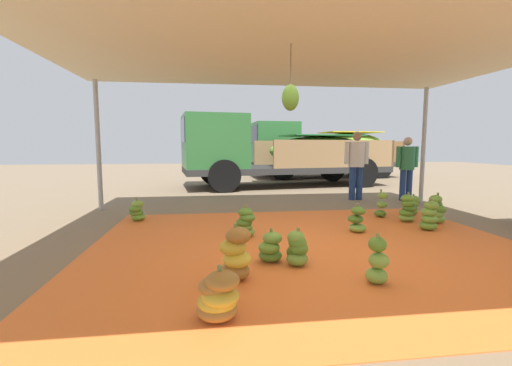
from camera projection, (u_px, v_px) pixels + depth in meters
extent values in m
plane|color=#7F6B51|center=(273.00, 208.00, 7.77)|extent=(40.00, 40.00, 0.00)
cube|color=orange|center=(311.00, 247.00, 4.82)|extent=(6.15, 5.13, 0.01)
cylinder|color=#9EA0A5|center=(98.00, 146.00, 7.43)|extent=(0.10, 0.10, 2.81)
cylinder|color=#9EA0A5|center=(424.00, 146.00, 8.40)|extent=(0.10, 0.10, 2.81)
cube|color=beige|center=(315.00, 37.00, 4.51)|extent=(8.00, 7.00, 0.06)
cylinder|color=#4C422D|center=(291.00, 63.00, 4.72)|extent=(0.01, 0.01, 0.53)
ellipsoid|color=#518428|center=(290.00, 98.00, 4.77)|extent=(0.24, 0.24, 0.36)
ellipsoid|color=#6B9E38|center=(246.00, 232.00, 5.33)|extent=(0.36, 0.36, 0.14)
ellipsoid|color=#518428|center=(244.00, 227.00, 5.31)|extent=(0.28, 0.28, 0.14)
ellipsoid|color=#477523|center=(244.00, 222.00, 5.29)|extent=(0.31, 0.31, 0.14)
ellipsoid|color=#518428|center=(247.00, 218.00, 5.28)|extent=(0.34, 0.34, 0.14)
ellipsoid|color=#518428|center=(245.00, 212.00, 5.30)|extent=(0.32, 0.32, 0.14)
cylinder|color=olive|center=(246.00, 209.00, 5.27)|extent=(0.04, 0.04, 0.12)
ellipsoid|color=#60932D|center=(138.00, 217.00, 6.45)|extent=(0.35, 0.35, 0.14)
ellipsoid|color=#518428|center=(136.00, 213.00, 6.43)|extent=(0.26, 0.26, 0.14)
ellipsoid|color=#518428|center=(135.00, 209.00, 6.38)|extent=(0.27, 0.27, 0.14)
ellipsoid|color=#75A83D|center=(137.00, 204.00, 6.42)|extent=(0.25, 0.25, 0.14)
cylinder|color=olive|center=(137.00, 201.00, 6.39)|extent=(0.04, 0.04, 0.12)
ellipsoid|color=#6B9E38|center=(297.00, 259.00, 4.03)|extent=(0.33, 0.33, 0.17)
ellipsoid|color=#477523|center=(296.00, 252.00, 4.08)|extent=(0.24, 0.24, 0.17)
ellipsoid|color=#518428|center=(299.00, 248.00, 4.03)|extent=(0.25, 0.25, 0.17)
ellipsoid|color=#518428|center=(298.00, 243.00, 4.03)|extent=(0.28, 0.28, 0.17)
ellipsoid|color=#6B9E38|center=(296.00, 238.00, 4.03)|extent=(0.29, 0.29, 0.17)
cylinder|color=olive|center=(298.00, 233.00, 4.03)|extent=(0.04, 0.04, 0.12)
ellipsoid|color=#477523|center=(380.00, 213.00, 6.79)|extent=(0.32, 0.32, 0.14)
ellipsoid|color=#6B9E38|center=(382.00, 205.00, 6.75)|extent=(0.23, 0.23, 0.14)
ellipsoid|color=#75A83D|center=(383.00, 196.00, 6.72)|extent=(0.24, 0.24, 0.14)
cylinder|color=olive|center=(381.00, 192.00, 6.73)|extent=(0.04, 0.04, 0.12)
ellipsoid|color=#75A83D|center=(406.00, 217.00, 6.39)|extent=(0.40, 0.40, 0.15)
ellipsoid|color=#518428|center=(407.00, 213.00, 6.36)|extent=(0.37, 0.37, 0.15)
ellipsoid|color=#477523|center=(410.00, 208.00, 6.34)|extent=(0.31, 0.31, 0.15)
ellipsoid|color=#518428|center=(408.00, 204.00, 6.32)|extent=(0.30, 0.30, 0.15)
ellipsoid|color=#60932D|center=(407.00, 199.00, 6.33)|extent=(0.28, 0.28, 0.15)
cylinder|color=olive|center=(408.00, 195.00, 6.33)|extent=(0.04, 0.04, 0.12)
ellipsoid|color=#75A83D|center=(411.00, 211.00, 6.99)|extent=(0.26, 0.26, 0.17)
ellipsoid|color=#75A83D|center=(412.00, 207.00, 6.99)|extent=(0.25, 0.25, 0.17)
ellipsoid|color=#6B9E38|center=(413.00, 204.00, 6.96)|extent=(0.25, 0.25, 0.17)
ellipsoid|color=#6B9E38|center=(415.00, 200.00, 6.95)|extent=(0.23, 0.23, 0.17)
cylinder|color=olive|center=(413.00, 197.00, 6.94)|extent=(0.04, 0.04, 0.12)
ellipsoid|color=#996628|center=(217.00, 310.00, 2.80)|extent=(0.39, 0.39, 0.15)
ellipsoid|color=gold|center=(217.00, 302.00, 2.80)|extent=(0.36, 0.36, 0.15)
ellipsoid|color=gold|center=(220.00, 296.00, 2.75)|extent=(0.34, 0.34, 0.15)
ellipsoid|color=#996628|center=(216.00, 286.00, 2.79)|extent=(0.37, 0.37, 0.15)
ellipsoid|color=#996628|center=(223.00, 281.00, 2.74)|extent=(0.29, 0.29, 0.15)
cylinder|color=olive|center=(219.00, 272.00, 2.75)|extent=(0.04, 0.04, 0.12)
ellipsoid|color=#75A83D|center=(438.00, 219.00, 6.25)|extent=(0.34, 0.34, 0.16)
ellipsoid|color=#75A83D|center=(436.00, 214.00, 6.23)|extent=(0.30, 0.30, 0.16)
ellipsoid|color=#518428|center=(439.00, 209.00, 6.22)|extent=(0.28, 0.28, 0.16)
ellipsoid|color=#477523|center=(435.00, 204.00, 6.25)|extent=(0.27, 0.27, 0.16)
ellipsoid|color=#75A83D|center=(436.00, 199.00, 6.23)|extent=(0.24, 0.24, 0.16)
cylinder|color=olive|center=(438.00, 196.00, 6.22)|extent=(0.04, 0.04, 0.12)
ellipsoid|color=#996628|center=(235.00, 271.00, 3.62)|extent=(0.45, 0.45, 0.18)
ellipsoid|color=gold|center=(237.00, 259.00, 3.60)|extent=(0.42, 0.42, 0.18)
ellipsoid|color=gold|center=(233.00, 247.00, 3.59)|extent=(0.39, 0.39, 0.18)
ellipsoid|color=#996628|center=(238.00, 235.00, 3.55)|extent=(0.36, 0.36, 0.18)
cylinder|color=olive|center=(235.00, 229.00, 3.57)|extent=(0.04, 0.04, 0.12)
ellipsoid|color=#518428|center=(270.00, 255.00, 4.19)|extent=(0.40, 0.40, 0.15)
ellipsoid|color=#60932D|center=(269.00, 247.00, 4.13)|extent=(0.33, 0.33, 0.15)
ellipsoid|color=#6B9E38|center=(272.00, 238.00, 4.14)|extent=(0.28, 0.28, 0.15)
cylinder|color=olive|center=(271.00, 233.00, 4.13)|extent=(0.04, 0.04, 0.12)
ellipsoid|color=#60932D|center=(428.00, 225.00, 5.74)|extent=(0.29, 0.29, 0.15)
ellipsoid|color=#6B9E38|center=(430.00, 219.00, 5.72)|extent=(0.35, 0.35, 0.15)
ellipsoid|color=#6B9E38|center=(429.00, 212.00, 5.72)|extent=(0.28, 0.28, 0.15)
ellipsoid|color=#6B9E38|center=(431.00, 205.00, 5.71)|extent=(0.28, 0.28, 0.15)
cylinder|color=olive|center=(430.00, 202.00, 5.71)|extent=(0.04, 0.04, 0.12)
ellipsoid|color=#75A83D|center=(357.00, 228.00, 5.61)|extent=(0.39, 0.39, 0.14)
ellipsoid|color=#477523|center=(355.00, 219.00, 5.61)|extent=(0.35, 0.35, 0.14)
ellipsoid|color=#518428|center=(358.00, 211.00, 5.56)|extent=(0.32, 0.32, 0.14)
cylinder|color=olive|center=(357.00, 207.00, 5.56)|extent=(0.04, 0.04, 0.12)
ellipsoid|color=#75A83D|center=(376.00, 275.00, 3.52)|extent=(0.29, 0.29, 0.16)
ellipsoid|color=#75A83D|center=(379.00, 260.00, 3.50)|extent=(0.24, 0.24, 0.16)
ellipsoid|color=#518428|center=(377.00, 244.00, 3.51)|extent=(0.19, 0.19, 0.16)
cylinder|color=olive|center=(378.00, 239.00, 3.49)|extent=(0.04, 0.04, 0.12)
cube|color=#2D2D2D|center=(286.00, 169.00, 12.03)|extent=(7.29, 3.33, 0.20)
cube|color=#2D6B33|center=(214.00, 141.00, 11.25)|extent=(2.25, 2.42, 1.70)
cube|color=#232D38|center=(183.00, 131.00, 10.94)|extent=(0.29, 1.87, 0.75)
cube|color=#99754C|center=(336.00, 154.00, 11.24)|extent=(4.32, 0.70, 0.90)
cube|color=#99754C|center=(308.00, 152.00, 13.41)|extent=(4.32, 0.70, 0.90)
cube|color=#99754C|center=(373.00, 153.00, 12.90)|extent=(0.41, 2.34, 0.90)
ellipsoid|color=#75A83D|center=(321.00, 151.00, 12.32)|extent=(4.07, 2.50, 1.05)
cube|color=#237533|center=(321.00, 136.00, 12.26)|extent=(2.84, 2.14, 0.04)
cylinder|color=black|center=(224.00, 176.00, 10.37)|extent=(1.03, 0.42, 1.00)
cylinder|color=black|center=(214.00, 171.00, 12.43)|extent=(1.03, 0.42, 1.00)
cylinder|color=black|center=(363.00, 173.00, 11.65)|extent=(1.03, 0.42, 1.00)
cylinder|color=black|center=(332.00, 169.00, 13.71)|extent=(1.03, 0.42, 1.00)
cube|color=#2D2D2D|center=(323.00, 164.00, 15.51)|extent=(6.60, 2.79, 0.20)
cube|color=#2D6B33|center=(274.00, 142.00, 14.97)|extent=(1.94, 2.31, 1.70)
cube|color=#232D38|center=(253.00, 135.00, 14.76)|extent=(0.14, 1.92, 0.75)
cube|color=brown|center=(361.00, 152.00, 14.55)|extent=(4.01, 0.32, 0.90)
cube|color=brown|center=(338.00, 151.00, 16.81)|extent=(4.01, 0.32, 0.90)
cube|color=brown|center=(388.00, 151.00, 16.05)|extent=(0.23, 2.40, 0.90)
ellipsoid|color=#75A83D|center=(349.00, 147.00, 15.66)|extent=(3.64, 2.23, 1.29)
cube|color=yellow|center=(350.00, 133.00, 15.59)|extent=(2.51, 1.97, 0.04)
cylinder|color=black|center=(283.00, 168.00, 14.03)|extent=(1.02, 0.34, 1.00)
cylinder|color=black|center=(271.00, 165.00, 16.18)|extent=(1.02, 0.34, 1.00)
cylinder|color=black|center=(381.00, 167.00, 14.86)|extent=(1.02, 0.34, 1.00)
cylinder|color=black|center=(357.00, 164.00, 17.01)|extent=(1.02, 0.34, 1.00)
cylinder|color=navy|center=(403.00, 185.00, 8.86)|extent=(0.15, 0.15, 0.80)
cylinder|color=navy|center=(409.00, 185.00, 8.88)|extent=(0.15, 0.15, 0.80)
cylinder|color=#337A4C|center=(407.00, 158.00, 8.80)|extent=(0.37, 0.37, 0.60)
cylinder|color=#337A4C|center=(398.00, 157.00, 8.76)|extent=(0.12, 0.12, 0.53)
cylinder|color=#337A4C|center=(416.00, 157.00, 8.82)|extent=(0.12, 0.12, 0.53)
sphere|color=tan|center=(408.00, 141.00, 8.75)|extent=(0.22, 0.22, 0.22)
cylinder|color=navy|center=(352.00, 183.00, 8.95)|extent=(0.16, 0.16, 0.87)
cylinder|color=navy|center=(359.00, 183.00, 8.97)|extent=(0.16, 0.16, 0.87)
cylinder|color=silver|center=(357.00, 154.00, 8.88)|extent=(0.40, 0.40, 0.65)
cylinder|color=silver|center=(347.00, 153.00, 8.84)|extent=(0.13, 0.13, 0.58)
cylinder|color=silver|center=(366.00, 153.00, 8.91)|extent=(0.13, 0.13, 0.58)
sphere|color=#936B4C|center=(357.00, 136.00, 8.83)|extent=(0.23, 0.23, 0.23)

